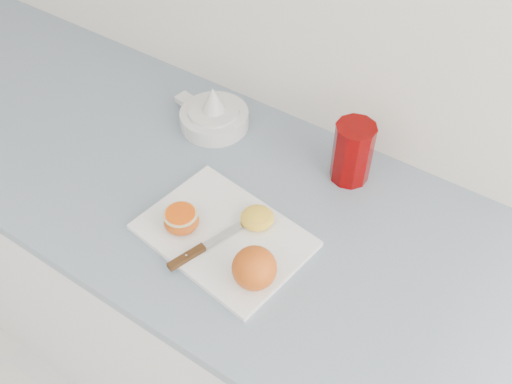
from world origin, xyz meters
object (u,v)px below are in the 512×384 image
at_px(cutting_board, 224,235).
at_px(half_orange, 181,220).
at_px(red_tumbler, 352,154).
at_px(citrus_juicer, 214,115).
at_px(counter, 233,308).

relative_size(cutting_board, half_orange, 4.57).
bearing_deg(red_tumbler, half_orange, -122.21).
bearing_deg(half_orange, cutting_board, 22.90).
bearing_deg(red_tumbler, citrus_juicer, -175.59).
xyz_separation_m(half_orange, citrus_juicer, (-0.14, 0.29, -0.00)).
height_order(citrus_juicer, red_tumbler, red_tumbler).
relative_size(citrus_juicer, red_tumbler, 1.46).
distance_m(citrus_juicer, red_tumbler, 0.34).
xyz_separation_m(counter, red_tumbler, (0.19, 0.19, 0.51)).
xyz_separation_m(cutting_board, red_tumbler, (0.12, 0.29, 0.06)).
height_order(cutting_board, citrus_juicer, citrus_juicer).
distance_m(cutting_board, citrus_juicer, 0.34).
bearing_deg(citrus_juicer, half_orange, -64.19).
xyz_separation_m(counter, cutting_board, (0.06, -0.09, 0.45)).
bearing_deg(red_tumbler, cutting_board, -113.41).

